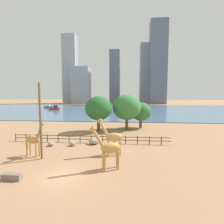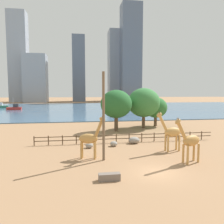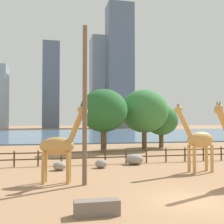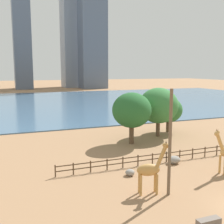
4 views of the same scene
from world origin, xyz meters
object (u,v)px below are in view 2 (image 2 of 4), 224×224
(giraffe_young, at_px, (171,132))
(giraffe_tall, at_px, (190,141))
(giraffe_companion, at_px, (90,138))
(boat_ferry, at_px, (15,108))
(utility_pole, at_px, (104,117))
(tree_right_tall, at_px, (144,103))
(feeding_trough, at_px, (109,177))
(boulder_small, at_px, (114,144))
(tree_center_broad, at_px, (156,108))
(boulder_near_fence, at_px, (89,145))
(boat_sailboat, at_px, (1,106))
(boulder_by_pole, at_px, (134,140))
(tree_left_large, at_px, (116,104))

(giraffe_young, bearing_deg, giraffe_tall, 81.79)
(giraffe_tall, height_order, giraffe_companion, giraffe_tall)
(giraffe_young, relative_size, boat_ferry, 0.91)
(utility_pole, relative_size, tree_right_tall, 1.17)
(giraffe_companion, distance_m, utility_pole, 2.96)
(feeding_trough, relative_size, tree_right_tall, 0.22)
(boulder_small, bearing_deg, tree_center_broad, 53.83)
(giraffe_young, xyz_separation_m, boulder_near_fence, (-9.87, 3.00, -2.04))
(tree_right_tall, relative_size, boat_sailboat, 1.44)
(utility_pole, height_order, boulder_by_pole, utility_pole)
(giraffe_young, height_order, boulder_by_pole, giraffe_young)
(boulder_near_fence, bearing_deg, boulder_small, 7.12)
(boulder_small, xyz_separation_m, feeding_trough, (-2.18, -11.16, -0.04))
(giraffe_young, xyz_separation_m, boat_ferry, (-36.01, 65.23, -1.36))
(boulder_by_pole, xyz_separation_m, feeding_trough, (-5.31, -12.32, -0.16))
(utility_pole, xyz_separation_m, boulder_small, (2.02, 5.74, -4.35))
(boulder_near_fence, distance_m, boat_sailboat, 81.67)
(giraffe_young, distance_m, boat_ferry, 74.52)
(boulder_small, distance_m, boat_sailboat, 82.76)
(giraffe_young, distance_m, boulder_small, 7.69)
(tree_left_large, bearing_deg, tree_center_broad, 27.13)
(giraffe_young, bearing_deg, boat_ferry, -69.38)
(giraffe_tall, bearing_deg, tree_center_broad, -120.50)
(giraffe_companion, xyz_separation_m, utility_pole, (1.42, -0.81, 2.47))
(boulder_small, distance_m, feeding_trough, 11.37)
(tree_right_tall, height_order, boat_sailboat, tree_right_tall)
(boulder_small, height_order, tree_center_broad, tree_center_broad)
(giraffe_companion, distance_m, tree_left_large, 17.25)
(boulder_near_fence, relative_size, boulder_by_pole, 0.63)
(giraffe_tall, bearing_deg, boat_sailboat, -79.82)
(giraffe_young, bearing_deg, feeding_trough, 33.21)
(giraffe_young, height_order, tree_center_broad, tree_center_broad)
(giraffe_young, bearing_deg, utility_pole, 6.85)
(boat_sailboat, bearing_deg, boulder_near_fence, -74.73)
(utility_pole, bearing_deg, boulder_near_fence, 103.40)
(giraffe_young, height_order, boulder_near_fence, giraffe_young)
(utility_pole, height_order, boulder_small, utility_pole)
(boat_ferry, height_order, boat_sailboat, boat_ferry)
(utility_pole, bearing_deg, tree_right_tall, 62.06)
(boulder_near_fence, xyz_separation_m, tree_left_large, (5.56, 11.51, 4.69))
(boulder_small, relative_size, boat_sailboat, 0.18)
(tree_center_broad, height_order, boat_sailboat, tree_center_broad)
(giraffe_tall, distance_m, boat_ferry, 78.54)
(tree_right_tall, height_order, boat_ferry, tree_right_tall)
(feeding_trough, height_order, tree_center_broad, tree_center_broad)
(feeding_trough, bearing_deg, boat_sailboat, 113.00)
(boulder_by_pole, distance_m, tree_right_tall, 14.42)
(boulder_small, relative_size, tree_right_tall, 0.12)
(giraffe_young, distance_m, tree_right_tall, 17.48)
(utility_pole, xyz_separation_m, boat_ferry, (-27.41, 67.56, -3.68))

